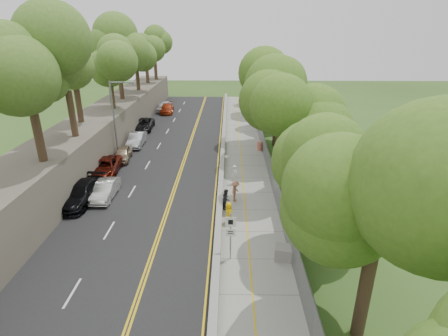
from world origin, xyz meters
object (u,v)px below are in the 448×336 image
at_px(signpost, 231,231).
at_px(painter_0, 229,213).
at_px(streetlight, 116,115).
at_px(person_far, 253,119).
at_px(construction_barrel, 259,146).
at_px(car_1, 105,190).
at_px(car_2, 105,167).
at_px(concrete_block, 285,253).

distance_m(signpost, painter_0, 4.16).
height_order(streetlight, person_far, streetlight).
bearing_deg(signpost, construction_barrel, 80.61).
height_order(signpost, painter_0, signpost).
height_order(car_1, painter_0, painter_0).
relative_size(streetlight, car_1, 1.96).
height_order(construction_barrel, painter_0, painter_0).
bearing_deg(construction_barrel, car_2, -154.49).
bearing_deg(car_2, streetlight, 82.59).
height_order(car_2, painter_0, painter_0).
relative_size(streetlight, construction_barrel, 7.87).
bearing_deg(car_2, person_far, 44.95).
bearing_deg(signpost, car_1, 141.83).
relative_size(concrete_block, car_2, 0.22).
bearing_deg(streetlight, construction_barrel, 10.09).
bearing_deg(painter_0, signpost, 174.18).
relative_size(streetlight, car_2, 1.47).
bearing_deg(concrete_block, streetlight, 131.10).
distance_m(streetlight, car_2, 5.91).
distance_m(concrete_block, person_far, 30.46).
relative_size(car_1, car_2, 0.75).
xyz_separation_m(concrete_block, painter_0, (-3.35, 3.92, 0.42)).
relative_size(signpost, car_2, 0.57).
bearing_deg(painter_0, concrete_block, -146.76).
xyz_separation_m(concrete_block, person_far, (-0.10, 30.46, 0.39)).
bearing_deg(car_2, painter_0, -42.06).
distance_m(streetlight, car_1, 10.03).
relative_size(construction_barrel, car_2, 0.19).
height_order(concrete_block, painter_0, painter_0).
distance_m(car_1, person_far, 26.22).
xyz_separation_m(streetlight, person_far, (14.66, 13.53, -3.79)).
distance_m(concrete_block, car_1, 15.42).
relative_size(signpost, concrete_block, 2.56).
bearing_deg(car_2, signpost, -52.74).
bearing_deg(concrete_block, car_1, 149.59).
relative_size(streetlight, person_far, 5.03).
height_order(car_1, car_2, car_2).
distance_m(streetlight, signpost, 20.72).
height_order(signpost, concrete_block, signpost).
bearing_deg(car_1, painter_0, -22.39).
distance_m(signpost, person_far, 30.73).
bearing_deg(car_1, signpost, -39.23).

